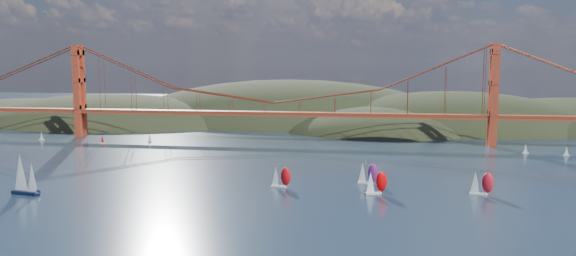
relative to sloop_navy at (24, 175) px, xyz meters
The scene contains 13 objects.
ground 71.15m from the sloop_navy, 31.83° to the right, with size 1200.00×1200.00×0.00m, color black.
headlands 263.58m from the sloop_navy, 66.43° to the left, with size 725.00×225.00×96.00m.
bridge 156.21m from the sloop_navy, 67.73° to the left, with size 552.00×12.00×55.00m.
sloop_navy is the anchor object (origin of this frame).
racer_0 88.84m from the sloop_navy, 16.36° to the left, with size 7.52×3.69×8.47m.
racer_1 121.18m from the sloop_navy, ahead, with size 8.01×5.46×8.96m.
racer_2 157.15m from the sloop_navy, ahead, with size 7.93×3.59×8.97m.
racer_rwb 121.74m from the sloop_navy, 17.21° to the left, with size 7.72×3.59×8.72m.
distant_boat_1 143.13m from the sloop_navy, 120.90° to the left, with size 3.00×2.00×4.70m.
distant_boat_2 120.01m from the sloop_navy, 105.40° to the left, with size 3.00×2.00×4.70m.
distant_boat_3 126.41m from the sloop_navy, 93.85° to the left, with size 3.00×2.00×4.70m.
distant_boat_4 225.74m from the sloop_navy, 31.69° to the left, with size 3.00×2.00×4.70m.
distant_boat_5 239.17m from the sloop_navy, 28.65° to the left, with size 3.00×2.00×4.70m.
Camera 1 is at (60.54, -134.60, 45.87)m, focal length 35.00 mm.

